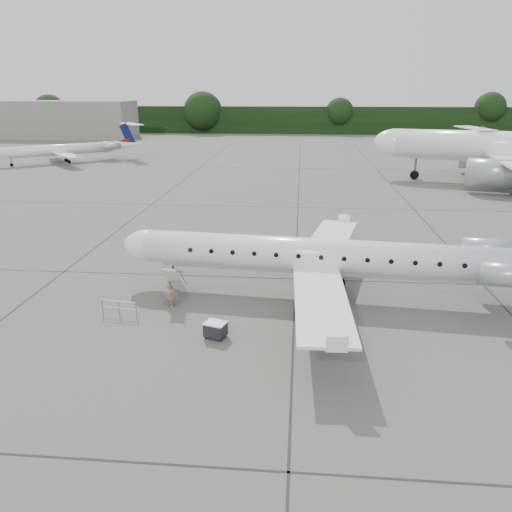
# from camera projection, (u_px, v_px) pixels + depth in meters

# --- Properties ---
(ground) EXTENTS (320.00, 320.00, 0.00)m
(ground) POSITION_uv_depth(u_px,v_px,m) (348.00, 314.00, 30.48)
(ground) COLOR #61615E
(ground) RESTS_ON ground
(treeline) EXTENTS (260.00, 4.00, 8.00)m
(treeline) POSITION_uv_depth(u_px,v_px,m) (312.00, 120.00, 151.97)
(treeline) COLOR black
(treeline) RESTS_ON ground
(terminal_building) EXTENTS (40.00, 14.00, 10.00)m
(terminal_building) POSITION_uv_depth(u_px,v_px,m) (61.00, 119.00, 138.59)
(terminal_building) COLOR gray
(terminal_building) RESTS_ON ground
(main_regional_jet) EXTENTS (32.69, 24.91, 7.89)m
(main_regional_jet) POSITION_uv_depth(u_px,v_px,m) (325.00, 239.00, 31.92)
(main_regional_jet) COLOR white
(main_regional_jet) RESTS_ON ground
(airstair) EXTENTS (1.05, 2.32, 2.47)m
(airstair) POSITION_uv_depth(u_px,v_px,m) (175.00, 282.00, 32.26)
(airstair) COLOR white
(airstair) RESTS_ON ground
(passenger) EXTENTS (0.64, 0.51, 1.55)m
(passenger) POSITION_uv_depth(u_px,v_px,m) (169.00, 296.00, 31.21)
(passenger) COLOR #9A7754
(passenger) RESTS_ON ground
(safety_railing) EXTENTS (2.19, 0.34, 1.00)m
(safety_railing) POSITION_uv_depth(u_px,v_px,m) (119.00, 309.00, 30.00)
(safety_railing) COLOR gray
(safety_railing) RESTS_ON ground
(baggage_cart) EXTENTS (1.33, 1.19, 0.96)m
(baggage_cart) POSITION_uv_depth(u_px,v_px,m) (215.00, 330.00, 27.50)
(baggage_cart) COLOR black
(baggage_cart) RESTS_ON ground
(bg_regional_left) EXTENTS (31.68, 30.31, 6.75)m
(bg_regional_left) POSITION_uv_depth(u_px,v_px,m) (60.00, 144.00, 91.89)
(bg_regional_left) COLOR white
(bg_regional_left) RESTS_ON ground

